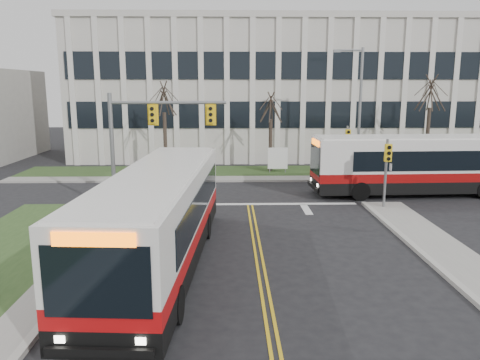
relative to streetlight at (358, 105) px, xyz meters
name	(u,v)px	position (x,y,z in m)	size (l,w,h in m)	color
ground	(259,256)	(-8.03, -16.20, -5.19)	(120.00, 120.00, 0.00)	black
sidewalk_west	(23,318)	(-15.03, -21.20, -5.12)	(1.20, 26.00, 0.14)	#9E9B93
sidewalk_cross	(316,179)	(-3.03, -1.00, -5.12)	(44.00, 1.60, 0.14)	#9E9B93
building_lawn	(309,172)	(-3.03, 1.80, -5.13)	(44.00, 5.00, 0.12)	#2E491F
office_building	(291,92)	(-3.03, 13.80, 0.81)	(40.00, 16.00, 12.00)	beige
mast_arm_signal	(144,131)	(-13.65, -9.04, -0.94)	(6.11, 0.38, 6.20)	slate
signal_pole_near	(387,164)	(-0.83, -9.30, -2.69)	(0.34, 0.39, 3.80)	slate
signal_pole_far	(347,144)	(-0.83, -0.80, -2.69)	(0.34, 0.39, 3.80)	slate
streetlight	(358,105)	(0.00, 0.00, 0.00)	(2.15, 0.25, 9.20)	slate
directory_sign	(278,159)	(-5.53, 1.30, -4.02)	(1.50, 0.12, 2.00)	slate
tree_left	(164,100)	(-14.03, 1.80, 0.32)	(1.80, 1.80, 7.70)	#42352B
tree_mid	(271,109)	(-6.03, 2.00, -0.31)	(1.80, 1.80, 6.82)	#42352B
tree_right	(431,95)	(5.97, 1.80, 0.71)	(1.80, 1.80, 8.25)	#42352B
bus_main	(160,220)	(-11.70, -17.18, -3.44)	(2.86, 13.19, 3.52)	silver
bus_cross	(422,166)	(2.56, -5.81, -3.44)	(2.86, 13.20, 3.52)	silver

